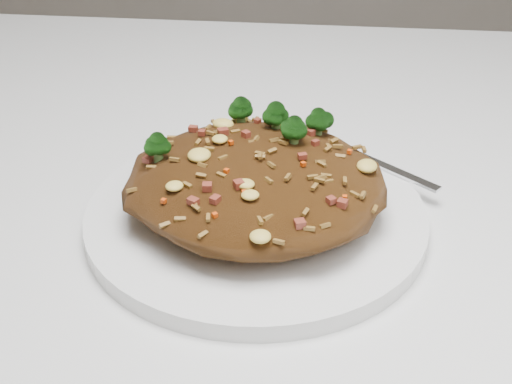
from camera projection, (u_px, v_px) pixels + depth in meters
dining_table at (390, 276)px, 0.64m from camera, size 1.20×0.80×0.75m
plate at (256, 216)px, 0.55m from camera, size 0.26×0.26×0.01m
fried_rice at (256, 173)px, 0.53m from camera, size 0.19×0.18×0.07m
fork at (365, 158)px, 0.60m from camera, size 0.14×0.11×0.00m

